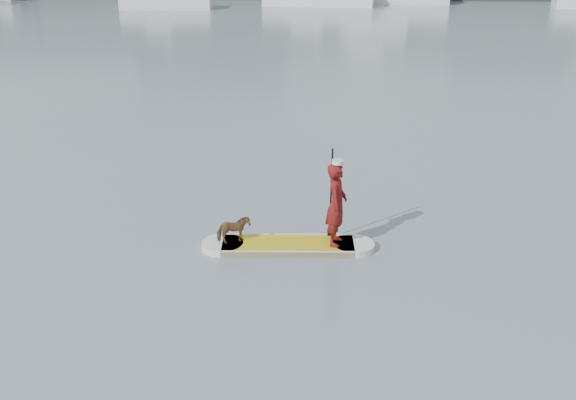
{
  "coord_description": "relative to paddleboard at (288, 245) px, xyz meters",
  "views": [
    {
      "loc": [
        0.92,
        -8.23,
        5.59
      ],
      "look_at": [
        0.3,
        2.67,
        1.0
      ],
      "focal_mm": 40.0,
      "sensor_mm": 36.0,
      "label": 1
    }
  ],
  "objects": [
    {
      "name": "paddler",
      "position": [
        0.9,
        0.04,
        0.86
      ],
      "size": [
        0.45,
        0.63,
        1.6
      ],
      "primitive_type": "imported",
      "rotation": [
        0.0,
        0.0,
        1.44
      ],
      "color": "maroon",
      "rests_on": "paddleboard"
    },
    {
      "name": "paddle",
      "position": [
        0.8,
        0.35,
        0.74
      ],
      "size": [
        0.1,
        0.3,
        2.0
      ],
      "rotation": [
        0.0,
        0.0,
        0.05
      ],
      "color": "black",
      "rests_on": "ground"
    },
    {
      "name": "ground",
      "position": [
        -0.3,
        -2.67,
        -0.06
      ],
      "size": [
        140.0,
        140.0,
        0.0
      ],
      "primitive_type": "plane",
      "color": "slate",
      "rests_on": "ground"
    },
    {
      "name": "dog",
      "position": [
        -1.03,
        -0.05,
        0.32
      ],
      "size": [
        0.68,
        0.5,
        0.53
      ],
      "primitive_type": "imported",
      "rotation": [
        0.0,
        0.0,
        1.95
      ],
      "color": "brown",
      "rests_on": "paddleboard"
    },
    {
      "name": "paddleboard",
      "position": [
        0.0,
        0.0,
        0.0
      ],
      "size": [
        3.3,
        0.91,
        0.12
      ],
      "rotation": [
        0.0,
        0.0,
        0.05
      ],
      "color": "gold",
      "rests_on": "ground"
    },
    {
      "name": "white_cap",
      "position": [
        0.9,
        0.04,
        1.69
      ],
      "size": [
        0.22,
        0.22,
        0.07
      ],
      "primitive_type": "cylinder",
      "color": "silver",
      "rests_on": "paddler"
    }
  ]
}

